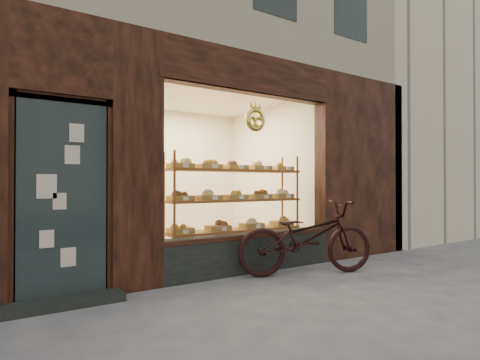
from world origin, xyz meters
TOP-DOWN VIEW (x-y plane):
  - ground at (0.00, 0.00)m, footprint 90.00×90.00m
  - neighbor_right at (9.60, 5.50)m, footprint 12.00×7.00m
  - display_shelf at (0.45, 2.55)m, footprint 2.20×0.45m
  - bicycle at (1.01, 1.58)m, footprint 2.06×1.28m

SIDE VIEW (x-z plane):
  - ground at x=0.00m, z-range 0.00..0.00m
  - bicycle at x=1.01m, z-range 0.00..1.02m
  - display_shelf at x=0.45m, z-range 0.04..1.74m
  - neighbor_right at x=9.60m, z-range 0.00..9.00m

